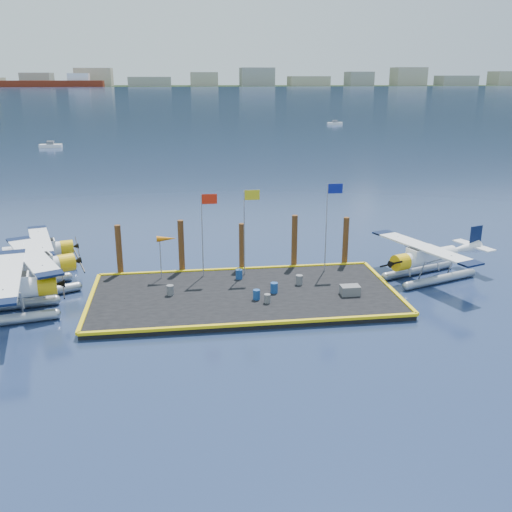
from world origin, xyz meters
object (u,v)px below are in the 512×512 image
at_px(drum_1, 257,295).
at_px(drum_2, 274,288).
at_px(drum_0, 170,290).
at_px(seaplane_b, 28,272).
at_px(flagpole_red, 205,222).
at_px(windsock, 166,240).
at_px(seaplane_c, 37,252).
at_px(drum_5, 239,274).
at_px(piling_4, 345,243).
at_px(flagpole_yellow, 247,219).
at_px(drum_3, 267,298).
at_px(drum_4, 299,280).
at_px(piling_1, 181,248).
at_px(seaplane_a, 2,293).
at_px(piling_2, 242,248).
at_px(seaplane_d, 426,260).
at_px(piling_0, 119,252).
at_px(flagpole_blue, 329,214).
at_px(piling_3, 294,243).
at_px(crate, 350,290).

height_order(drum_1, drum_2, drum_2).
bearing_deg(drum_0, drum_1, -15.87).
distance_m(seaplane_b, drum_0, 9.88).
bearing_deg(flagpole_red, windsock, 180.00).
bearing_deg(windsock, seaplane_c, 156.19).
distance_m(drum_5, piling_4, 8.97).
bearing_deg(flagpole_yellow, drum_1, -90.30).
relative_size(drum_3, drum_4, 0.86).
height_order(piling_1, piling_4, piling_1).
distance_m(drum_3, flagpole_red, 7.66).
distance_m(drum_2, drum_4, 2.40).
relative_size(drum_0, drum_1, 1.03).
height_order(seaplane_a, seaplane_c, seaplane_a).
xyz_separation_m(drum_1, piling_4, (7.82, 6.61, 1.28)).
height_order(seaplane_a, windsock, seaplane_a).
xyz_separation_m(drum_5, piling_2, (0.51, 2.53, 1.16)).
xyz_separation_m(seaplane_d, piling_1, (-17.55, 3.43, 0.60)).
bearing_deg(seaplane_c, drum_3, 42.61).
height_order(drum_0, flagpole_red, flagpole_red).
distance_m(seaplane_b, piling_0, 6.37).
height_order(drum_4, piling_1, piling_1).
bearing_deg(drum_5, flagpole_yellow, 52.66).
height_order(drum_3, piling_0, piling_0).
distance_m(seaplane_d, flagpole_blue, 7.78).
relative_size(flagpole_red, flagpole_yellow, 0.97).
bearing_deg(drum_2, flagpole_blue, 40.39).
xyz_separation_m(seaplane_d, piling_3, (-9.05, 3.43, 0.65)).
distance_m(seaplane_c, piling_3, 19.67).
bearing_deg(piling_0, drum_0, -54.14).
bearing_deg(seaplane_d, piling_3, 49.40).
relative_size(crate, piling_0, 0.31).
height_order(windsock, piling_3, piling_3).
height_order(drum_4, crate, drum_4).
relative_size(seaplane_b, flagpole_red, 1.66).
relative_size(seaplane_d, drum_5, 14.09).
distance_m(piling_1, piling_4, 12.50).
bearing_deg(drum_1, flagpole_blue, 39.77).
xyz_separation_m(flagpole_red, windsock, (-2.73, 0.00, -1.17)).
bearing_deg(drum_0, drum_5, 27.31).
bearing_deg(drum_2, drum_5, 123.33).
distance_m(seaplane_c, piling_4, 23.63).
bearing_deg(piling_4, seaplane_c, 173.24).
bearing_deg(seaplane_c, piling_3, 66.26).
distance_m(seaplane_d, windsock, 18.75).
bearing_deg(piling_3, flagpole_red, -166.75).
xyz_separation_m(flagpole_blue, piling_3, (-2.20, 1.60, -2.54)).
bearing_deg(drum_0, piling_4, 20.66).
xyz_separation_m(flagpole_red, piling_0, (-6.21, 1.60, -2.40)).
bearing_deg(seaplane_d, drum_0, 75.14).
distance_m(drum_1, flagpole_yellow, 6.28).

